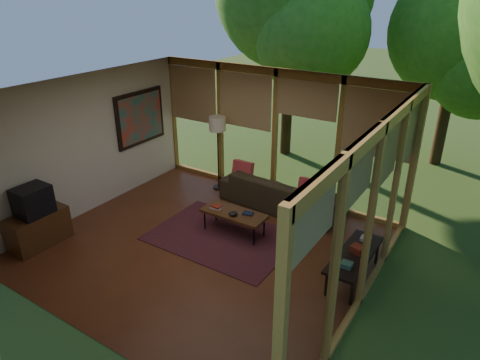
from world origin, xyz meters
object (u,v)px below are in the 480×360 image
Objects in this scene: floor_lamp at (217,128)px; coffee_table at (234,214)px; television at (33,201)px; sofa at (275,191)px; media_cabinet at (38,229)px; side_console at (350,254)px.

floor_lamp is 1.38× the size of coffee_table.
sofa is at bearing 51.61° from television.
coffee_table is (2.64, 2.14, -0.46)m from television.
television is at bearing 55.22° from sofa.
media_cabinet is at bearing -110.30° from floor_lamp.
side_console is at bearing 22.41° from media_cabinet.
sofa is 4.48m from television.
coffee_table is at bearing 39.05° from television.
coffee_table is at bearing 88.48° from sofa.
media_cabinet is 0.83× the size of coffee_table.
floor_lamp is at bearing 133.46° from coffee_table.
television is (0.02, 0.00, 0.55)m from media_cabinet.
television reaches higher than sofa.
media_cabinet is at bearing -141.16° from coffee_table.
media_cabinet is 0.55m from television.
sofa is at bearing 84.87° from coffee_table.
floor_lamp reaches higher than television.
coffee_table is (2.66, 2.14, 0.09)m from media_cabinet.
sofa is 4.05× the size of television.
coffee_table is (-0.12, -1.34, 0.07)m from sofa.
television is 3.43m from coffee_table.
floor_lamp is at bearing 69.98° from television.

